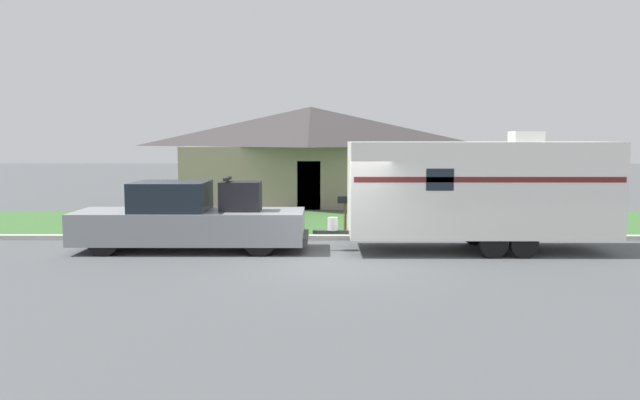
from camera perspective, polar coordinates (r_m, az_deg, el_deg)
The scene contains 7 objects.
ground_plane at distance 15.35m, azimuth 2.11°, elevation -5.93°, with size 120.00×120.00×0.00m, color #515456.
curb_strip at distance 19.03m, azimuth 1.75°, elevation -3.44°, with size 80.00×0.30×0.14m.
lawn_strip at distance 22.65m, azimuth 1.52°, elevation -2.11°, with size 80.00×7.00×0.03m.
house_across_street at distance 30.41m, azimuth -0.87°, elevation 4.37°, with size 12.13×8.07×4.59m.
pickup_truck at distance 17.50m, azimuth -11.87°, elevation -1.77°, with size 6.36×1.92×2.02m.
travel_trailer at distance 17.53m, azimuth 14.27°, elevation 1.01°, with size 8.04×2.40×3.27m.
mailbox at distance 19.75m, azimuth 2.31°, elevation -0.48°, with size 0.48×0.20×1.26m.
Camera 1 is at (-0.49, -15.03, 3.10)m, focal length 35.00 mm.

